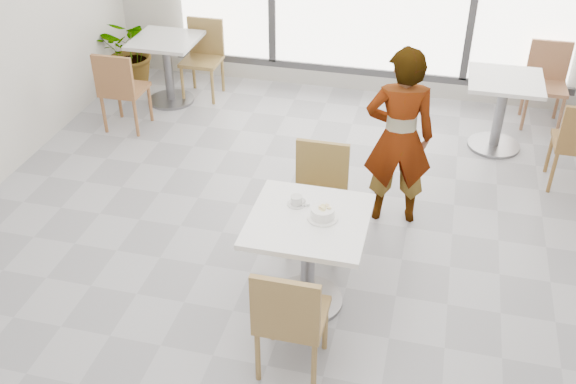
% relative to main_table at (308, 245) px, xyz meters
% --- Properties ---
extents(floor, '(7.00, 7.00, 0.00)m').
position_rel_main_table_xyz_m(floor, '(-0.12, 0.21, -0.52)').
color(floor, '#9E9EA5').
rests_on(floor, ground).
extents(main_table, '(0.80, 0.80, 0.75)m').
position_rel_main_table_xyz_m(main_table, '(0.00, 0.00, 0.00)').
color(main_table, white).
rests_on(main_table, ground).
extents(chair_near, '(0.42, 0.42, 0.87)m').
position_rel_main_table_xyz_m(chair_near, '(0.03, -0.68, -0.02)').
color(chair_near, '#A27D47').
rests_on(chair_near, ground).
extents(chair_far, '(0.42, 0.42, 0.87)m').
position_rel_main_table_xyz_m(chair_far, '(-0.07, 0.73, -0.02)').
color(chair_far, olive).
rests_on(chair_far, ground).
extents(oatmeal_bowl, '(0.21, 0.21, 0.09)m').
position_rel_main_table_xyz_m(oatmeal_bowl, '(0.09, 0.02, 0.27)').
color(oatmeal_bowl, white).
rests_on(oatmeal_bowl, main_table).
extents(coffee_cup, '(0.16, 0.13, 0.07)m').
position_rel_main_table_xyz_m(coffee_cup, '(-0.11, 0.14, 0.26)').
color(coffee_cup, silver).
rests_on(coffee_cup, main_table).
extents(person, '(0.62, 0.46, 1.54)m').
position_rel_main_table_xyz_m(person, '(0.48, 1.22, 0.25)').
color(person, black).
rests_on(person, ground).
extents(bg_table_left, '(0.70, 0.70, 0.75)m').
position_rel_main_table_xyz_m(bg_table_left, '(-2.24, 2.90, -0.04)').
color(bg_table_left, silver).
rests_on(bg_table_left, ground).
extents(bg_table_right, '(0.70, 0.70, 0.75)m').
position_rel_main_table_xyz_m(bg_table_right, '(1.35, 2.69, -0.04)').
color(bg_table_right, white).
rests_on(bg_table_right, ground).
extents(bg_chair_left_near, '(0.42, 0.42, 0.87)m').
position_rel_main_table_xyz_m(bg_chair_left_near, '(-2.44, 2.13, -0.02)').
color(bg_chair_left_near, '#915E38').
rests_on(bg_chair_left_near, ground).
extents(bg_chair_left_far, '(0.42, 0.42, 0.87)m').
position_rel_main_table_xyz_m(bg_chair_left_far, '(-1.93, 3.20, -0.02)').
color(bg_chair_left_far, olive).
rests_on(bg_chair_left_far, ground).
extents(bg_chair_right_far, '(0.42, 0.42, 0.87)m').
position_rel_main_table_xyz_m(bg_chair_right_far, '(1.82, 3.40, -0.02)').
color(bg_chair_right_far, '#A26D4B').
rests_on(bg_chair_right_far, ground).
extents(plant_left, '(0.84, 0.75, 0.85)m').
position_rel_main_table_xyz_m(plant_left, '(-2.82, 3.22, -0.10)').
color(plant_left, '#3B7332').
rests_on(plant_left, ground).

